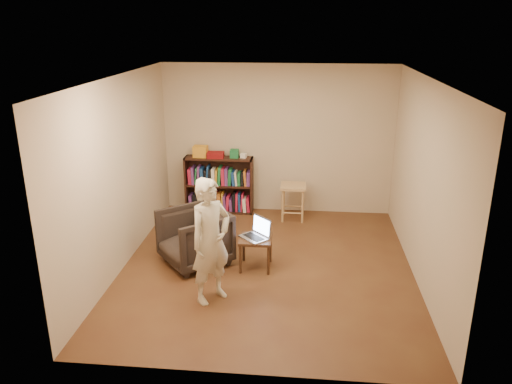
# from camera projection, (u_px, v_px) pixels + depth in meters

# --- Properties ---
(floor) EXTENTS (4.50, 4.50, 0.00)m
(floor) POSITION_uv_depth(u_px,v_px,m) (267.00, 267.00, 6.98)
(floor) COLOR #4B2718
(floor) RESTS_ON ground
(ceiling) EXTENTS (4.50, 4.50, 0.00)m
(ceiling) POSITION_uv_depth(u_px,v_px,m) (269.00, 78.00, 6.13)
(ceiling) COLOR white
(ceiling) RESTS_ON wall_back
(wall_back) EXTENTS (4.00, 0.00, 4.00)m
(wall_back) POSITION_uv_depth(u_px,v_px,m) (278.00, 140.00, 8.68)
(wall_back) COLOR #B8A98B
(wall_back) RESTS_ON floor
(wall_left) EXTENTS (0.00, 4.50, 4.50)m
(wall_left) POSITION_uv_depth(u_px,v_px,m) (121.00, 174.00, 6.75)
(wall_left) COLOR #B8A98B
(wall_left) RESTS_ON floor
(wall_right) EXTENTS (0.00, 4.50, 4.50)m
(wall_right) POSITION_uv_depth(u_px,v_px,m) (424.00, 183.00, 6.37)
(wall_right) COLOR #B8A98B
(wall_right) RESTS_ON floor
(bookshelf) EXTENTS (1.20, 0.30, 1.00)m
(bookshelf) POSITION_uv_depth(u_px,v_px,m) (219.00, 188.00, 8.91)
(bookshelf) COLOR black
(bookshelf) RESTS_ON floor
(box_yellow) EXTENTS (0.25, 0.19, 0.20)m
(box_yellow) POSITION_uv_depth(u_px,v_px,m) (200.00, 151.00, 8.72)
(box_yellow) COLOR gold
(box_yellow) RESTS_ON bookshelf
(red_cloth) EXTENTS (0.30, 0.23, 0.10)m
(red_cloth) POSITION_uv_depth(u_px,v_px,m) (216.00, 155.00, 8.69)
(red_cloth) COLOR maroon
(red_cloth) RESTS_ON bookshelf
(box_green) EXTENTS (0.14, 0.14, 0.14)m
(box_green) POSITION_uv_depth(u_px,v_px,m) (234.00, 154.00, 8.69)
(box_green) COLOR #1D6F3A
(box_green) RESTS_ON bookshelf
(box_white) EXTENTS (0.11, 0.11, 0.08)m
(box_white) POSITION_uv_depth(u_px,v_px,m) (244.00, 156.00, 8.68)
(box_white) COLOR white
(box_white) RESTS_ON bookshelf
(stool) EXTENTS (0.43, 0.43, 0.62)m
(stool) POSITION_uv_depth(u_px,v_px,m) (293.00, 192.00, 8.52)
(stool) COLOR tan
(stool) RESTS_ON floor
(armchair) EXTENTS (1.20, 1.19, 0.78)m
(armchair) POSITION_uv_depth(u_px,v_px,m) (195.00, 237.00, 6.99)
(armchair) COLOR #2C241D
(armchair) RESTS_ON floor
(side_table) EXTENTS (0.44, 0.44, 0.45)m
(side_table) POSITION_uv_depth(u_px,v_px,m) (256.00, 243.00, 6.86)
(side_table) COLOR black
(side_table) RESTS_ON floor
(laptop) EXTENTS (0.47, 0.47, 0.28)m
(laptop) POSITION_uv_depth(u_px,v_px,m) (257.00, 233.00, 6.83)
(laptop) COLOR #BBBABF
(laptop) RESTS_ON side_table
(person) EXTENTS (0.65, 0.68, 1.56)m
(person) POSITION_uv_depth(u_px,v_px,m) (211.00, 241.00, 5.94)
(person) COLOR beige
(person) RESTS_ON floor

